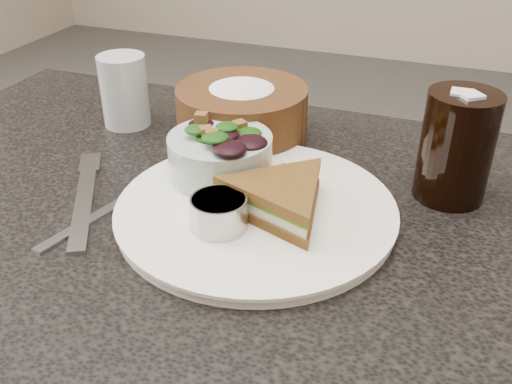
{
  "coord_description": "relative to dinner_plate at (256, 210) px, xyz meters",
  "views": [
    {
      "loc": [
        0.23,
        -0.47,
        1.1
      ],
      "look_at": [
        0.04,
        0.02,
        0.78
      ],
      "focal_mm": 40.0,
      "sensor_mm": 36.0,
      "label": 1
    }
  ],
  "objects": [
    {
      "name": "dinner_plate",
      "position": [
        0.0,
        0.0,
        0.0
      ],
      "size": [
        0.31,
        0.31,
        0.01
      ],
      "primitive_type": "cylinder",
      "color": "white",
      "rests_on": "dining_table"
    },
    {
      "name": "sandwich",
      "position": [
        0.03,
        -0.01,
        0.03
      ],
      "size": [
        0.19,
        0.19,
        0.04
      ],
      "primitive_type": null,
      "rotation": [
        0.0,
        0.0,
        -0.35
      ],
      "color": "#583B16",
      "rests_on": "dinner_plate"
    },
    {
      "name": "salad_bowl",
      "position": [
        -0.06,
        0.05,
        0.04
      ],
      "size": [
        0.14,
        0.14,
        0.07
      ],
      "primitive_type": null,
      "rotation": [
        0.0,
        0.0,
        0.12
      ],
      "color": "#A5BBB0",
      "rests_on": "dinner_plate"
    },
    {
      "name": "dressing_ramekin",
      "position": [
        -0.02,
        -0.05,
        0.02
      ],
      "size": [
        0.07,
        0.07,
        0.04
      ],
      "primitive_type": "cylinder",
      "rotation": [
        0.0,
        0.0,
        0.3
      ],
      "color": "#A3A3A3",
      "rests_on": "dinner_plate"
    },
    {
      "name": "orange_wedge",
      "position": [
        0.01,
        0.05,
        0.02
      ],
      "size": [
        0.09,
        0.09,
        0.03
      ],
      "primitive_type": "cone",
      "rotation": [
        0.0,
        0.0,
        0.38
      ],
      "color": "#EE550F",
      "rests_on": "dinner_plate"
    },
    {
      "name": "fork",
      "position": [
        -0.19,
        -0.05,
        -0.0
      ],
      "size": [
        0.12,
        0.18,
        0.01
      ],
      "primitive_type": "cube",
      "rotation": [
        0.0,
        0.0,
        0.53
      ],
      "color": "#ACAEB4",
      "rests_on": "dining_table"
    },
    {
      "name": "knife",
      "position": [
        -0.16,
        -0.05,
        -0.0
      ],
      "size": [
        0.06,
        0.19,
        0.0
      ],
      "primitive_type": "cube",
      "rotation": [
        0.0,
        0.0,
        -0.25
      ],
      "color": "#A4A8B5",
      "rests_on": "dining_table"
    },
    {
      "name": "bread_basket",
      "position": [
        -0.09,
        0.18,
        0.04
      ],
      "size": [
        0.21,
        0.21,
        0.1
      ],
      "primitive_type": null,
      "rotation": [
        0.0,
        0.0,
        -0.22
      ],
      "color": "#4D2B15",
      "rests_on": "dining_table"
    },
    {
      "name": "cola_glass",
      "position": [
        0.2,
        0.12,
        0.06
      ],
      "size": [
        0.1,
        0.1,
        0.14
      ],
      "primitive_type": null,
      "rotation": [
        0.0,
        0.0,
        0.22
      ],
      "color": "black",
      "rests_on": "dining_table"
    },
    {
      "name": "water_glass",
      "position": [
        -0.26,
        0.17,
        0.04
      ],
      "size": [
        0.07,
        0.07,
        0.1
      ],
      "primitive_type": "cylinder",
      "rotation": [
        0.0,
        0.0,
        0.06
      ],
      "color": "#B1BABF",
      "rests_on": "dining_table"
    }
  ]
}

